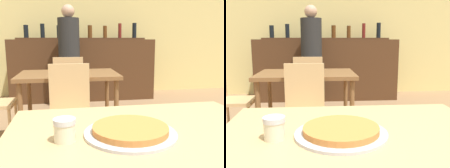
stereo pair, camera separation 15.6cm
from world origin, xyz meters
TOP-DOWN VIEW (x-y plane):
  - wall_back at (0.00, 4.23)m, footprint 8.00×0.05m
  - dining_table_near at (0.00, 0.00)m, footprint 1.15×0.78m
  - dining_table_far at (-0.29, 1.84)m, footprint 1.08×0.74m
  - bar_counter at (0.00, 3.72)m, footprint 2.60×0.56m
  - bar_back_shelf at (0.00, 3.86)m, footprint 2.39×0.24m
  - chair_far_side_front at (-0.29, 1.30)m, footprint 0.40×0.40m
  - chair_far_side_back at (-0.29, 2.38)m, footprint 0.40×0.40m
  - pizza_tray at (-0.07, -0.04)m, footprint 0.37×0.37m
  - cheese_shaker at (-0.33, -0.07)m, footprint 0.08×0.08m
  - person_standing at (-0.26, 3.14)m, footprint 0.34×0.34m

SIDE VIEW (x-z plane):
  - chair_far_side_front at x=-0.29m, z-range 0.06..0.96m
  - chair_far_side_back at x=-0.29m, z-range 0.06..0.96m
  - bar_counter at x=0.00m, z-range 0.00..1.12m
  - dining_table_far at x=-0.29m, z-range 0.29..1.04m
  - dining_table_near at x=0.00m, z-range 0.29..1.04m
  - pizza_tray at x=-0.07m, z-range 0.74..0.78m
  - cheese_shaker at x=-0.33m, z-range 0.75..0.83m
  - person_standing at x=-0.26m, z-range 0.07..1.73m
  - bar_back_shelf at x=0.00m, z-range 1.03..1.35m
  - wall_back at x=0.00m, z-range 0.00..2.80m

